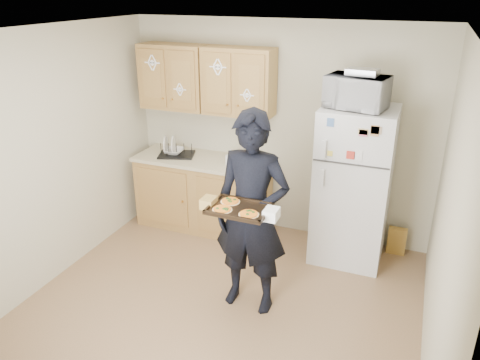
% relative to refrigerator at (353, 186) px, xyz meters
% --- Properties ---
extents(floor, '(3.60, 3.60, 0.00)m').
position_rel_refrigerator_xyz_m(floor, '(-0.95, -1.43, -0.85)').
color(floor, brown).
rests_on(floor, ground).
extents(ceiling, '(3.60, 3.60, 0.00)m').
position_rel_refrigerator_xyz_m(ceiling, '(-0.95, -1.43, 1.65)').
color(ceiling, white).
rests_on(ceiling, wall_back).
extents(wall_back, '(3.60, 0.04, 2.50)m').
position_rel_refrigerator_xyz_m(wall_back, '(-0.95, 0.37, 0.40)').
color(wall_back, '#BBB397').
rests_on(wall_back, floor).
extents(wall_front, '(3.60, 0.04, 2.50)m').
position_rel_refrigerator_xyz_m(wall_front, '(-0.95, -3.23, 0.40)').
color(wall_front, '#BBB397').
rests_on(wall_front, floor).
extents(wall_left, '(0.04, 3.60, 2.50)m').
position_rel_refrigerator_xyz_m(wall_left, '(-2.75, -1.43, 0.40)').
color(wall_left, '#BBB397').
rests_on(wall_left, floor).
extents(wall_right, '(0.04, 3.60, 2.50)m').
position_rel_refrigerator_xyz_m(wall_right, '(0.85, -1.43, 0.40)').
color(wall_right, '#BBB397').
rests_on(wall_right, floor).
extents(refrigerator, '(0.75, 0.70, 1.70)m').
position_rel_refrigerator_xyz_m(refrigerator, '(0.00, 0.00, 0.00)').
color(refrigerator, silver).
rests_on(refrigerator, floor).
extents(base_cabinet, '(1.60, 0.60, 0.86)m').
position_rel_refrigerator_xyz_m(base_cabinet, '(-1.80, 0.05, -0.42)').
color(base_cabinet, brown).
rests_on(base_cabinet, floor).
extents(countertop, '(1.64, 0.64, 0.04)m').
position_rel_refrigerator_xyz_m(countertop, '(-1.80, 0.05, 0.03)').
color(countertop, '#BBAE8F').
rests_on(countertop, base_cabinet).
extents(upper_cab_left, '(0.80, 0.33, 0.75)m').
position_rel_refrigerator_xyz_m(upper_cab_left, '(-2.20, 0.18, 0.98)').
color(upper_cab_left, brown).
rests_on(upper_cab_left, wall_back).
extents(upper_cab_right, '(0.80, 0.33, 0.75)m').
position_rel_refrigerator_xyz_m(upper_cab_right, '(-1.38, 0.18, 0.98)').
color(upper_cab_right, brown).
rests_on(upper_cab_right, wall_back).
extents(cereal_box, '(0.20, 0.07, 0.32)m').
position_rel_refrigerator_xyz_m(cereal_box, '(0.52, 0.24, -0.69)').
color(cereal_box, gold).
rests_on(cereal_box, floor).
extents(person, '(0.69, 0.46, 1.89)m').
position_rel_refrigerator_xyz_m(person, '(-0.70, -1.20, 0.09)').
color(person, black).
rests_on(person, floor).
extents(baking_tray, '(0.49, 0.36, 0.04)m').
position_rel_refrigerator_xyz_m(baking_tray, '(-0.70, -1.50, 0.28)').
color(baking_tray, black).
rests_on(baking_tray, person).
extents(pizza_front_left, '(0.16, 0.16, 0.02)m').
position_rel_refrigerator_xyz_m(pizza_front_left, '(-0.82, -1.58, 0.30)').
color(pizza_front_left, orange).
rests_on(pizza_front_left, baking_tray).
extents(pizza_front_right, '(0.16, 0.16, 0.02)m').
position_rel_refrigerator_xyz_m(pizza_front_right, '(-0.59, -1.59, 0.30)').
color(pizza_front_right, orange).
rests_on(pizza_front_right, baking_tray).
extents(pizza_back_left, '(0.16, 0.16, 0.02)m').
position_rel_refrigerator_xyz_m(pizza_back_left, '(-0.82, -1.42, 0.30)').
color(pizza_back_left, orange).
rests_on(pizza_back_left, baking_tray).
extents(microwave, '(0.64, 0.49, 0.32)m').
position_rel_refrigerator_xyz_m(microwave, '(-0.05, -0.05, 1.01)').
color(microwave, silver).
rests_on(microwave, refrigerator).
extents(foil_pan, '(0.32, 0.24, 0.06)m').
position_rel_refrigerator_xyz_m(foil_pan, '(-0.01, -0.02, 1.20)').
color(foil_pan, silver).
rests_on(foil_pan, microwave).
extents(dish_rack, '(0.50, 0.43, 0.17)m').
position_rel_refrigerator_xyz_m(dish_rack, '(-2.14, 0.04, 0.13)').
color(dish_rack, black).
rests_on(dish_rack, countertop).
extents(bowl, '(0.28, 0.28, 0.06)m').
position_rel_refrigerator_xyz_m(bowl, '(-2.17, 0.04, 0.10)').
color(bowl, silver).
rests_on(bowl, dish_rack).
extents(soap_bottle, '(0.10, 0.10, 0.18)m').
position_rel_refrigerator_xyz_m(soap_bottle, '(-1.40, -0.02, 0.14)').
color(soap_bottle, silver).
rests_on(soap_bottle, countertop).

